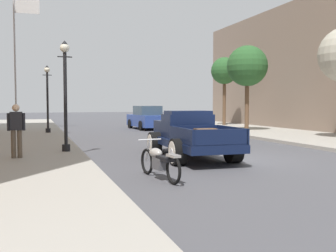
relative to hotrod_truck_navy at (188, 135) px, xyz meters
The scene contains 10 objects.
ground_plane 1.55m from the hotrod_truck_navy, 31.65° to the right, with size 140.00×140.00×0.00m, color #47474C.
hotrod_truck_navy is the anchor object (origin of this frame).
motorcycle_parked 3.99m from the hotrod_truck_navy, 121.73° to the right, with size 0.62×2.11×0.93m.
car_background_blue 14.75m from the hotrod_truck_navy, 79.89° to the left, with size 2.06×4.39×1.65m.
pedestrian_sidewalk_left 5.50m from the hotrod_truck_navy, behind, with size 0.53×0.22×1.65m.
street_lamp_near 4.60m from the hotrod_truck_navy, 154.99° to the left, with size 0.50×0.32×3.85m.
street_lamp_far 12.14m from the hotrod_truck_navy, 110.52° to the left, with size 0.50×0.32×3.85m.
flagpole 18.47m from the hotrod_truck_navy, 109.45° to the left, with size 1.74×0.16×9.16m.
street_tree_second 12.32m from the hotrod_truck_navy, 50.69° to the left, with size 2.50×2.50×5.23m.
street_tree_third 18.20m from the hotrod_truck_navy, 59.43° to the left, with size 2.08×2.08×5.25m.
Camera 1 is at (-6.06, -11.67, 1.83)m, focal length 42.19 mm.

